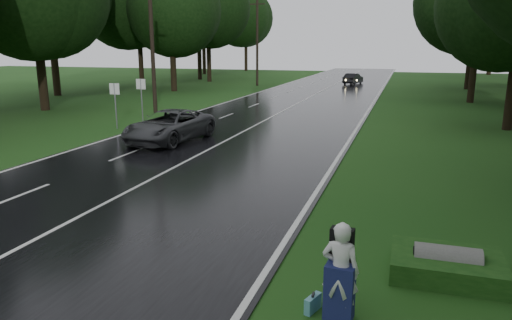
{
  "coord_description": "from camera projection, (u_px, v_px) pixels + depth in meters",
  "views": [
    {
      "loc": [
        8.32,
        -9.3,
        4.62
      ],
      "look_at": [
        3.96,
        4.53,
        1.1
      ],
      "focal_mm": 33.27,
      "sensor_mm": 36.0,
      "label": 1
    }
  ],
  "objects": [
    {
      "name": "ground",
      "position": [
        56.0,
        230.0,
        12.14
      ],
      "size": [
        160.0,
        160.0,
        0.0
      ],
      "primitive_type": "plane",
      "color": "#1E4815",
      "rests_on": "ground"
    },
    {
      "name": "road",
      "position": [
        270.0,
        118.0,
        30.67
      ],
      "size": [
        12.0,
        140.0,
        0.04
      ],
      "primitive_type": "cube",
      "color": "black",
      "rests_on": "ground"
    },
    {
      "name": "lane_center",
      "position": [
        270.0,
        118.0,
        30.67
      ],
      "size": [
        0.12,
        140.0,
        0.01
      ],
      "primitive_type": "cube",
      "color": "silver",
      "rests_on": "road"
    },
    {
      "name": "grey_car",
      "position": [
        170.0,
        126.0,
        23.1
      ],
      "size": [
        3.05,
        5.65,
        1.51
      ],
      "primitive_type": "imported",
      "rotation": [
        0.0,
        0.0,
        6.18
      ],
      "color": "#414245",
      "rests_on": "road"
    },
    {
      "name": "far_car",
      "position": [
        353.0,
        79.0,
        57.36
      ],
      "size": [
        2.14,
        4.11,
        1.29
      ],
      "primitive_type": "imported",
      "rotation": [
        0.0,
        0.0,
        2.93
      ],
      "color": "black",
      "rests_on": "road"
    },
    {
      "name": "hitchhiker",
      "position": [
        340.0,
        274.0,
        8.07
      ],
      "size": [
        0.68,
        0.62,
        1.77
      ],
      "color": "silver",
      "rests_on": "ground"
    },
    {
      "name": "suitcase",
      "position": [
        313.0,
        304.0,
        8.42
      ],
      "size": [
        0.25,
        0.43,
        0.3
      ],
      "primitive_type": "cube",
      "rotation": [
        0.0,
        0.0,
        5.94
      ],
      "color": "teal",
      "rests_on": "ground"
    },
    {
      "name": "culvert",
      "position": [
        445.0,
        275.0,
        9.76
      ],
      "size": [
        1.3,
        0.65,
        0.65
      ],
      "primitive_type": "cylinder",
      "rotation": [
        0.0,
        1.57,
        0.0
      ],
      "color": "slate",
      "rests_on": "ground"
    },
    {
      "name": "utility_pole_mid",
      "position": [
        156.0,
        112.0,
        33.51
      ],
      "size": [
        1.8,
        0.28,
        10.73
      ],
      "primitive_type": null,
      "color": "black",
      "rests_on": "ground"
    },
    {
      "name": "utility_pole_far",
      "position": [
        257.0,
        86.0,
        55.85
      ],
      "size": [
        1.8,
        0.28,
        10.19
      ],
      "primitive_type": null,
      "color": "black",
      "rests_on": "ground"
    },
    {
      "name": "road_sign_a",
      "position": [
        117.0,
        129.0,
        26.91
      ],
      "size": [
        0.62,
        0.1,
        2.57
      ],
      "primitive_type": null,
      "color": "white",
      "rests_on": "ground"
    },
    {
      "name": "road_sign_b",
      "position": [
        143.0,
        121.0,
        29.51
      ],
      "size": [
        0.63,
        0.1,
        2.62
      ],
      "primitive_type": null,
      "color": "white",
      "rests_on": "ground"
    },
    {
      "name": "tree_left_d",
      "position": [
        45.0,
        110.0,
        34.7
      ],
      "size": [
        9.03,
        9.03,
        14.11
      ],
      "primitive_type": null,
      "color": "black",
      "rests_on": "ground"
    },
    {
      "name": "tree_left_e",
      "position": [
        174.0,
        91.0,
        49.16
      ],
      "size": [
        8.68,
        8.68,
        13.57
      ],
      "primitive_type": null,
      "color": "black",
      "rests_on": "ground"
    },
    {
      "name": "tree_left_f",
      "position": [
        209.0,
        82.0,
        61.97
      ],
      "size": [
        10.42,
        10.42,
        16.28
      ],
      "primitive_type": null,
      "color": "black",
      "rests_on": "ground"
    },
    {
      "name": "tree_right_d",
      "position": [
        507.0,
        130.0,
        26.62
      ],
      "size": [
        7.7,
        7.7,
        12.03
      ],
      "primitive_type": null,
      "color": "black",
      "rests_on": "ground"
    },
    {
      "name": "tree_right_e",
      "position": [
        470.0,
        103.0,
        39.28
      ],
      "size": [
        9.25,
        9.25,
        14.45
      ],
      "primitive_type": null,
      "color": "black",
      "rests_on": "ground"
    },
    {
      "name": "tree_right_f",
      "position": [
        466.0,
        89.0,
        51.34
      ],
      "size": [
        9.97,
        9.97,
        15.58
      ],
      "primitive_type": null,
      "color": "black",
      "rests_on": "ground"
    }
  ]
}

